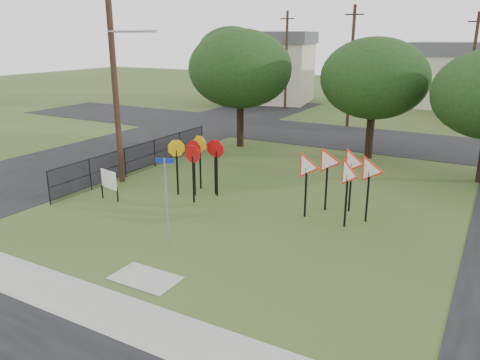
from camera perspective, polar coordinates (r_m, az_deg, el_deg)
name	(u,v)px	position (r m, az deg, el deg)	size (l,w,h in m)	color
ground	(192,248)	(15.99, -5.85, -8.20)	(140.00, 140.00, 0.00)	#30471A
sidewalk	(100,308)	(13.21, -16.68, -14.71)	(30.00, 1.60, 0.02)	gray
planting_strip	(63,332)	(12.57, -20.74, -16.97)	(30.00, 0.80, 0.02)	#30471A
street_left	(127,148)	(30.60, -13.60, 3.85)	(8.00, 50.00, 0.02)	black
street_far	(358,138)	(33.53, 14.18, 4.96)	(60.00, 8.00, 0.02)	black
curb_pad	(145,278)	(14.31, -11.47, -11.65)	(2.00, 1.20, 0.02)	gray
street_name_sign	(166,196)	(15.64, -8.98, -1.98)	(0.60, 0.24, 3.06)	#919399
stop_sign_cluster	(199,155)	(20.49, -5.00, 3.11)	(2.33, 1.84, 2.52)	black
yield_sign_cluster	(340,170)	(18.25, 12.14, 1.24)	(3.37, 2.21, 2.64)	black
info_board	(109,180)	(20.82, -15.71, -0.05)	(1.04, 0.27, 1.33)	black
utility_pole_main	(115,73)	(22.62, -15.01, 12.54)	(3.55, 0.33, 10.00)	#3C251B
far_pole_a	(351,66)	(37.29, 13.38, 13.34)	(1.40, 0.24, 9.00)	#3C251B
far_pole_b	(471,70)	(39.88, 26.37, 11.92)	(1.40, 0.24, 8.50)	#3C251B
far_pole_c	(286,60)	(45.68, 5.65, 14.34)	(1.40, 0.24, 9.00)	#3C251B
fence_run	(140,157)	(24.84, -12.04, 2.74)	(0.05, 11.55, 1.50)	black
house_left	(267,67)	(51.04, 3.27, 13.62)	(10.58, 8.88, 7.20)	beige
house_mid	(457,74)	(52.05, 24.90, 11.62)	(8.40, 8.40, 6.20)	beige
tree_near_left	(240,69)	(29.57, 0.02, 13.39)	(6.40, 6.40, 7.27)	black
tree_near_mid	(374,79)	(27.59, 16.07, 11.80)	(6.00, 6.00, 6.80)	black
tree_far_left	(231,53)	(48.39, -1.07, 15.25)	(6.80, 6.80, 7.73)	black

